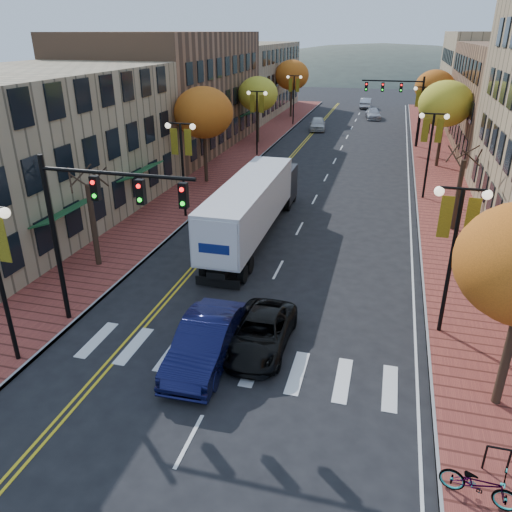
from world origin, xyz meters
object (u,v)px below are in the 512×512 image
Objects in this scene: semi_truck at (255,202)px; black_suv at (260,333)px; navy_sedan at (205,342)px; bicycle at (479,484)px.

semi_truck is 11.44m from black_suv.
navy_sedan is at bearing -83.48° from semi_truck.
semi_truck is at bearing 95.09° from navy_sedan.
semi_truck is 12.42m from navy_sedan.
semi_truck is 7.56× the size of bicycle.
black_suv is 2.40× the size of bicycle.
black_suv is at bearing -74.10° from semi_truck.
navy_sedan is 9.60m from bicycle.
navy_sedan reaches higher than black_suv.
black_suv is (1.70, 1.37, -0.20)m from navy_sedan.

